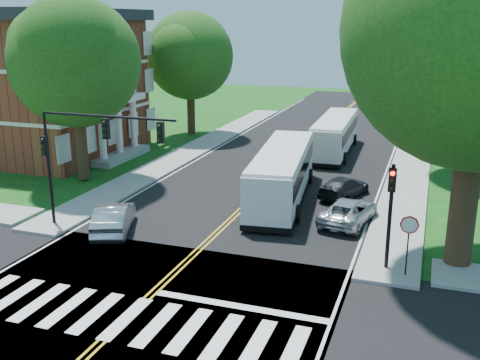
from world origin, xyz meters
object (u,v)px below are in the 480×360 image
at_px(bus_follow, 335,134).
at_px(suv, 349,211).
at_px(hatchback, 114,218).
at_px(signal_nw, 87,144).
at_px(dark_sedan, 344,187).
at_px(bus_lead, 282,174).
at_px(signal_ne, 391,203).

height_order(bus_follow, suv, bus_follow).
bearing_deg(hatchback, signal_nw, -11.80).
xyz_separation_m(bus_follow, dark_sedan, (2.49, -11.10, -0.88)).
bearing_deg(suv, signal_nw, 34.22).
bearing_deg(hatchback, suv, -176.52).
height_order(bus_lead, bus_follow, bus_lead).
xyz_separation_m(signal_ne, bus_lead, (-6.55, 7.79, -1.37)).
bearing_deg(signal_nw, hatchback, 10.16).
relative_size(signal_nw, bus_lead, 0.61).
height_order(signal_ne, bus_follow, signal_ne).
xyz_separation_m(signal_ne, bus_follow, (-5.76, 20.65, -1.48)).
xyz_separation_m(bus_lead, suv, (4.21, -2.55, -0.96)).
bearing_deg(hatchback, bus_follow, -131.38).
bearing_deg(dark_sedan, suv, 121.12).
height_order(signal_nw, signal_ne, signal_nw).
bearing_deg(bus_follow, hatchback, 68.62).
height_order(signal_ne, suv, signal_ne).
distance_m(hatchback, suv, 11.78).
bearing_deg(bus_lead, bus_follow, -100.69).
relative_size(bus_lead, bus_follow, 1.09).
bearing_deg(signal_ne, signal_nw, -179.95).
distance_m(signal_nw, hatchback, 3.81).
relative_size(signal_nw, bus_follow, 0.66).
distance_m(bus_follow, hatchback, 21.71).
bearing_deg(dark_sedan, signal_nw, 60.47).
bearing_deg(signal_nw, suv, 24.15).
bearing_deg(bus_lead, hatchback, 42.62).
bearing_deg(suv, hatchback, 35.51).
bearing_deg(suv, bus_lead, -21.20).
relative_size(signal_ne, hatchback, 1.00).
bearing_deg(bus_follow, signal_ne, 103.63).
xyz_separation_m(signal_nw, hatchback, (1.08, 0.19, -3.65)).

